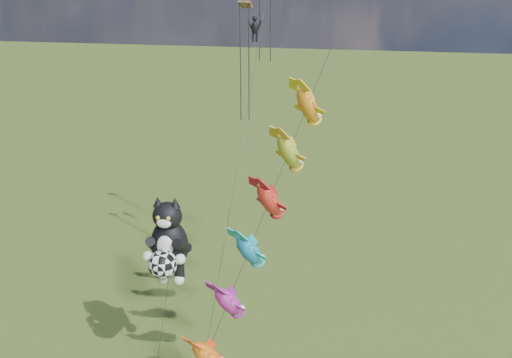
# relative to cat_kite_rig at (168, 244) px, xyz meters

# --- Properties ---
(cat_kite_rig) EXTENTS (2.61, 4.23, 11.99)m
(cat_kite_rig) POSITION_rel_cat_kite_rig_xyz_m (0.00, 0.00, 0.00)
(cat_kite_rig) COLOR #4F3F28
(cat_kite_rig) RESTS_ON ground
(fish_windsock_rig) EXTENTS (7.54, 14.18, 20.40)m
(fish_windsock_rig) POSITION_rel_cat_kite_rig_xyz_m (5.74, -1.51, 2.37)
(fish_windsock_rig) COLOR #4F3F28
(fish_windsock_rig) RESTS_ON ground
(parafoil_rig) EXTENTS (2.18, 17.56, 26.65)m
(parafoil_rig) POSITION_rel_cat_kite_rig_xyz_m (3.11, 11.74, 11.37)
(parafoil_rig) COLOR #4F3F28
(parafoil_rig) RESTS_ON ground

